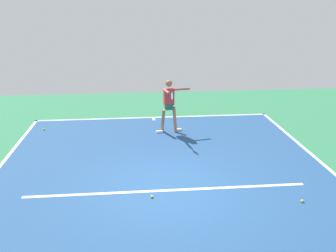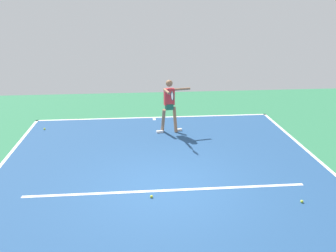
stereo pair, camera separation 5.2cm
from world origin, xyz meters
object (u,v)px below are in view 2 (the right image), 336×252
(tennis_ball_far_corner, at_px, (302,201))
(tennis_ball_near_player, at_px, (151,197))
(tennis_player, at_px, (170,102))
(tennis_ball_centre_court, at_px, (44,129))

(tennis_ball_far_corner, xyz_separation_m, tennis_ball_near_player, (3.36, -0.52, 0.00))
(tennis_ball_far_corner, bearing_deg, tennis_player, -62.78)
(tennis_player, height_order, tennis_ball_centre_court, tennis_player)
(tennis_player, distance_m, tennis_ball_far_corner, 5.62)
(tennis_ball_far_corner, bearing_deg, tennis_ball_centre_court, -38.67)
(tennis_ball_far_corner, distance_m, tennis_ball_near_player, 3.40)
(tennis_ball_far_corner, xyz_separation_m, tennis_ball_centre_court, (6.92, -5.53, 0.00))
(tennis_player, relative_size, tennis_ball_centre_court, 27.98)
(tennis_ball_centre_court, bearing_deg, tennis_ball_far_corner, 141.33)
(tennis_player, xyz_separation_m, tennis_ball_far_corner, (-2.53, 4.91, -1.03))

